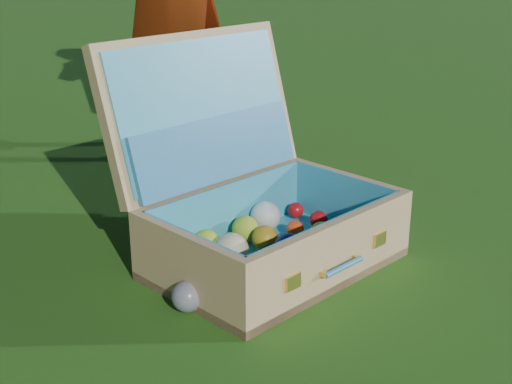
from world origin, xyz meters
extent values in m
plane|color=#215114|center=(0.00, 0.00, 0.00)|extent=(60.00, 60.00, 0.00)
sphere|color=#386593|center=(-0.49, -0.06, 0.04)|extent=(0.08, 0.08, 0.08)
cube|color=tan|center=(-0.17, 0.00, 0.01)|extent=(0.69, 0.51, 0.02)
cube|color=tan|center=(-0.14, -0.20, 0.10)|extent=(0.64, 0.10, 0.19)
cube|color=tan|center=(-0.20, 0.20, 0.10)|extent=(0.64, 0.10, 0.19)
cube|color=tan|center=(-0.48, -0.04, 0.10)|extent=(0.07, 0.38, 0.19)
cube|color=tan|center=(0.14, 0.04, 0.10)|extent=(0.07, 0.38, 0.19)
cube|color=teal|center=(-0.17, 0.00, 0.03)|extent=(0.64, 0.45, 0.01)
cube|color=teal|center=(-0.15, -0.19, 0.11)|extent=(0.59, 0.08, 0.17)
cube|color=teal|center=(-0.19, 0.18, 0.11)|extent=(0.59, 0.08, 0.17)
cube|color=teal|center=(-0.46, -0.04, 0.11)|extent=(0.05, 0.38, 0.17)
cube|color=teal|center=(0.12, 0.03, 0.11)|extent=(0.05, 0.38, 0.17)
cube|color=tan|center=(-0.21, 0.29, 0.39)|extent=(0.66, 0.24, 0.42)
cube|color=teal|center=(-0.20, 0.27, 0.40)|extent=(0.61, 0.19, 0.37)
cube|color=teal|center=(-0.20, 0.22, 0.29)|extent=(0.58, 0.14, 0.18)
cube|color=#F2C659|center=(-0.31, -0.24, 0.10)|extent=(0.05, 0.01, 0.04)
cube|color=#F2C659|center=(0.03, -0.20, 0.10)|extent=(0.05, 0.01, 0.04)
cylinder|color=teal|center=(-0.14, -0.23, 0.08)|extent=(0.14, 0.03, 0.02)
cube|color=#F2C659|center=(-0.21, -0.23, 0.08)|extent=(0.02, 0.02, 0.01)
cube|color=#F2C659|center=(-0.08, -0.22, 0.08)|extent=(0.02, 0.02, 0.01)
sphere|color=#AE8317|center=(-0.39, -0.17, 0.07)|extent=(0.09, 0.09, 0.09)
sphere|color=beige|center=(-0.28, -0.15, 0.06)|extent=(0.06, 0.06, 0.06)
sphere|color=silver|center=(-0.15, -0.13, 0.08)|extent=(0.10, 0.10, 0.10)
sphere|color=#ACC22F|center=(-0.04, -0.12, 0.07)|extent=(0.07, 0.07, 0.07)
sphere|color=#FD4215|center=(0.09, -0.11, 0.06)|extent=(0.06, 0.06, 0.06)
sphere|color=#ACC22F|center=(-0.40, -0.07, 0.06)|extent=(0.06, 0.06, 0.06)
sphere|color=silver|center=(-0.29, -0.06, 0.06)|extent=(0.05, 0.05, 0.05)
sphere|color=#0E1149|center=(-0.16, -0.04, 0.07)|extent=(0.08, 0.08, 0.08)
sphere|color=#ACC22F|center=(-0.03, -0.04, 0.07)|extent=(0.08, 0.08, 0.08)
sphere|color=#FD4215|center=(0.07, -0.02, 0.06)|extent=(0.06, 0.06, 0.06)
sphere|color=#0E1149|center=(-0.42, 0.02, 0.06)|extent=(0.06, 0.06, 0.06)
sphere|color=beige|center=(-0.30, 0.02, 0.08)|extent=(0.09, 0.09, 0.09)
sphere|color=#AE8317|center=(-0.17, 0.05, 0.07)|extent=(0.07, 0.07, 0.07)
sphere|color=#FD4215|center=(-0.04, 0.06, 0.06)|extent=(0.05, 0.05, 0.05)
sphere|color=#B10E12|center=(0.05, 0.07, 0.06)|extent=(0.06, 0.06, 0.06)
sphere|color=#ACC22F|center=(-0.42, 0.10, 0.06)|extent=(0.07, 0.07, 0.07)
sphere|color=#ACC22F|center=(-0.31, 0.12, 0.07)|extent=(0.07, 0.07, 0.07)
sphere|color=#ACC22F|center=(-0.17, 0.13, 0.07)|extent=(0.08, 0.08, 0.08)
sphere|color=silver|center=(-0.08, 0.15, 0.08)|extent=(0.09, 0.09, 0.09)
sphere|color=#B10E12|center=(0.06, 0.17, 0.05)|extent=(0.05, 0.05, 0.05)
camera|label=1|loc=(-1.29, -1.36, 0.87)|focal=50.00mm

